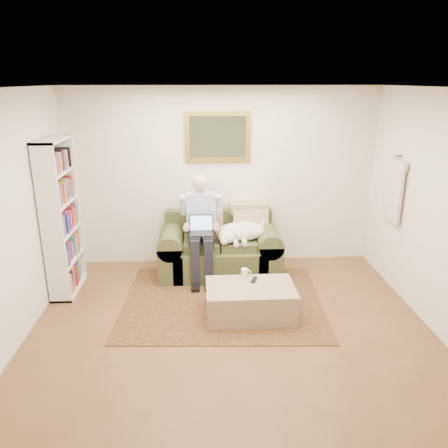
{
  "coord_description": "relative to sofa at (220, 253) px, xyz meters",
  "views": [
    {
      "loc": [
        -0.31,
        -3.79,
        2.67
      ],
      "look_at": [
        -0.03,
        1.39,
        0.95
      ],
      "focal_mm": 35.0,
      "sensor_mm": 36.0,
      "label": 1
    }
  ],
  "objects": [
    {
      "name": "seated_man",
      "position": [
        -0.26,
        -0.16,
        0.42
      ],
      "size": [
        0.56,
        0.8,
        1.44
      ],
      "primitive_type": null,
      "color": "#8C9AD8",
      "rests_on": "sofa"
    },
    {
      "name": "room_shell",
      "position": [
        0.06,
        -1.68,
        1.01
      ],
      "size": [
        4.51,
        5.0,
        2.61
      ],
      "color": "brown",
      "rests_on": "ground"
    },
    {
      "name": "tv_remote",
      "position": [
        0.37,
        -1.09,
        0.09
      ],
      "size": [
        0.1,
        0.16,
        0.02
      ],
      "primitive_type": "cube",
      "rotation": [
        0.0,
        0.0,
        -0.33
      ],
      "color": "black",
      "rests_on": "ottoman"
    },
    {
      "name": "hanging_shirt",
      "position": [
        2.25,
        -0.43,
        1.06
      ],
      "size": [
        0.06,
        0.52,
        0.9
      ],
      "primitive_type": null,
      "color": "beige",
      "rests_on": "room_shell"
    },
    {
      "name": "wall_mirror",
      "position": [
        -0.0,
        0.44,
        1.61
      ],
      "size": [
        0.94,
        0.04,
        0.72
      ],
      "color": "gold",
      "rests_on": "room_shell"
    },
    {
      "name": "sofa",
      "position": [
        0.0,
        0.0,
        0.0
      ],
      "size": [
        1.71,
        0.87,
        1.02
      ],
      "color": "#49522B",
      "rests_on": "room_shell"
    },
    {
      "name": "coffee_mug",
      "position": [
        0.26,
        -0.97,
        0.13
      ],
      "size": [
        0.08,
        0.08,
        0.1
      ],
      "primitive_type": "cylinder",
      "color": "white",
      "rests_on": "ottoman"
    },
    {
      "name": "laptop",
      "position": [
        -0.26,
        -0.22,
        0.46
      ],
      "size": [
        0.33,
        0.26,
        0.24
      ],
      "color": "black",
      "rests_on": "seated_man"
    },
    {
      "name": "bookshelf",
      "position": [
        -2.04,
        -0.43,
        0.71
      ],
      "size": [
        0.28,
        0.8,
        2.0
      ],
      "primitive_type": null,
      "color": "white",
      "rests_on": "room_shell"
    },
    {
      "name": "ottoman",
      "position": [
        0.31,
        -1.25,
        -0.11
      ],
      "size": [
        1.04,
        0.66,
        0.38
      ],
      "primitive_type": "cube",
      "rotation": [
        0.0,
        0.0,
        0.01
      ],
      "color": "tan",
      "rests_on": "room_shell"
    },
    {
      "name": "rug",
      "position": [
        -0.0,
        -0.89,
        -0.29
      ],
      "size": [
        2.57,
        2.11,
        0.01
      ],
      "primitive_type": "cube",
      "rotation": [
        0.0,
        0.0,
        -0.05
      ],
      "color": "black",
      "rests_on": "room_shell"
    },
    {
      "name": "sleeping_dog",
      "position": [
        0.31,
        -0.09,
        0.36
      ],
      "size": [
        0.7,
        0.44,
        0.26
      ],
      "primitive_type": null,
      "color": "white",
      "rests_on": "sofa"
    }
  ]
}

